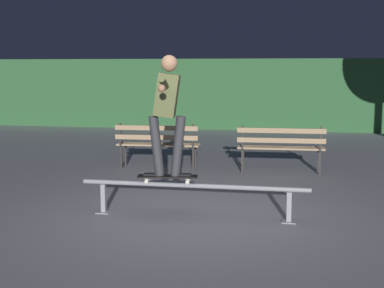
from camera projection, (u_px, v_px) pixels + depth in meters
name	position (u px, v px, depth m)	size (l,w,h in m)	color
ground_plane	(193.00, 217.00, 7.13)	(90.00, 90.00, 0.00)	gray
hedge_backdrop	(256.00, 94.00, 17.41)	(24.00, 1.20, 2.21)	#2D5B33
grind_rail	(193.00, 191.00, 7.09)	(2.99, 0.18, 0.45)	gray
skateboard	(168.00, 177.00, 7.13)	(0.80, 0.31, 0.09)	black
skateboarder	(167.00, 105.00, 7.00)	(0.63, 1.40, 1.56)	black
park_bench_leftmost	(158.00, 141.00, 10.53)	(1.62, 0.48, 0.88)	#282623
park_bench_left_center	(281.00, 144.00, 10.10)	(1.62, 0.48, 0.88)	#282623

